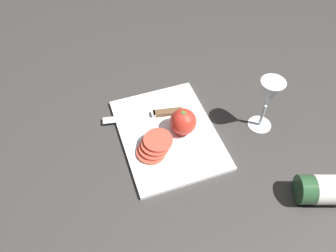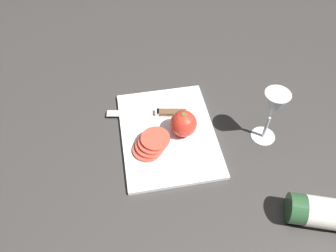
{
  "view_description": "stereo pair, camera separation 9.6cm",
  "coord_description": "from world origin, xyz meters",
  "px_view_note": "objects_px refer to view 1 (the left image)",
  "views": [
    {
      "loc": [
        -0.51,
        0.17,
        0.78
      ],
      "look_at": [
        0.07,
        -0.03,
        0.04
      ],
      "focal_mm": 35.0,
      "sensor_mm": 36.0,
      "label": 1
    },
    {
      "loc": [
        -0.53,
        0.08,
        0.78
      ],
      "look_at": [
        0.07,
        -0.03,
        0.04
      ],
      "focal_mm": 35.0,
      "sensor_mm": 36.0,
      "label": 2
    }
  ],
  "objects_px": {
    "wine_glass": "(269,96)",
    "tomato_slice_stack_near": "(155,146)",
    "whole_tomato": "(183,122)",
    "knife": "(159,114)"
  },
  "relations": [
    {
      "from": "whole_tomato",
      "to": "knife",
      "type": "distance_m",
      "value": 0.1
    },
    {
      "from": "wine_glass",
      "to": "whole_tomato",
      "type": "xyz_separation_m",
      "value": [
        0.05,
        0.24,
        -0.07
      ]
    },
    {
      "from": "wine_glass",
      "to": "tomato_slice_stack_near",
      "type": "bearing_deg",
      "value": 88.47
    },
    {
      "from": "whole_tomato",
      "to": "knife",
      "type": "height_order",
      "value": "whole_tomato"
    },
    {
      "from": "wine_glass",
      "to": "knife",
      "type": "relative_size",
      "value": 0.72
    },
    {
      "from": "wine_glass",
      "to": "tomato_slice_stack_near",
      "type": "height_order",
      "value": "wine_glass"
    },
    {
      "from": "wine_glass",
      "to": "tomato_slice_stack_near",
      "type": "xyz_separation_m",
      "value": [
        0.01,
        0.34,
        -0.1
      ]
    },
    {
      "from": "knife",
      "to": "tomato_slice_stack_near",
      "type": "height_order",
      "value": "tomato_slice_stack_near"
    },
    {
      "from": "wine_glass",
      "to": "whole_tomato",
      "type": "relative_size",
      "value": 2.25
    },
    {
      "from": "wine_glass",
      "to": "knife",
      "type": "distance_m",
      "value": 0.33
    }
  ]
}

